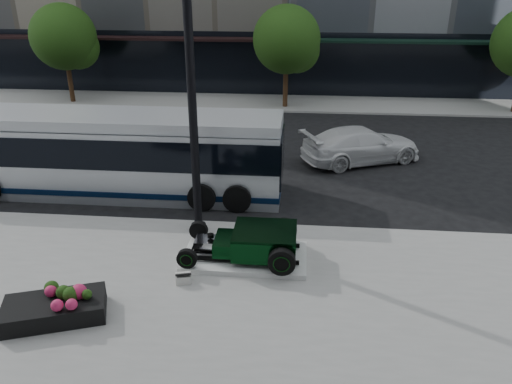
# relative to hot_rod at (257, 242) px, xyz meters

# --- Properties ---
(ground) EXTENTS (120.00, 120.00, 0.00)m
(ground) POSITION_rel_hot_rod_xyz_m (-0.91, 4.20, -0.70)
(ground) COLOR black
(ground) RESTS_ON ground
(sidewalk_far) EXTENTS (70.00, 4.00, 0.12)m
(sidewalk_far) POSITION_rel_hot_rod_xyz_m (-0.91, 18.20, -0.64)
(sidewalk_far) COLOR gray
(sidewalk_far) RESTS_ON ground
(street_trees) EXTENTS (29.80, 3.80, 5.70)m
(street_trees) POSITION_rel_hot_rod_xyz_m (0.24, 17.27, 3.07)
(street_trees) COLOR black
(street_trees) RESTS_ON sidewalk_far
(display_plinth) EXTENTS (3.40, 1.80, 0.15)m
(display_plinth) POSITION_rel_hot_rod_xyz_m (-0.33, -0.00, -0.50)
(display_plinth) COLOR silver
(display_plinth) RESTS_ON sidewalk_near
(hot_rod) EXTENTS (3.22, 2.00, 0.81)m
(hot_rod) POSITION_rel_hot_rod_xyz_m (0.00, 0.00, 0.00)
(hot_rod) COLOR black
(hot_rod) RESTS_ON display_plinth
(info_plaque) EXTENTS (0.46, 0.39, 0.31)m
(info_plaque) POSITION_rel_hot_rod_xyz_m (-1.79, -1.24, -0.45)
(info_plaque) COLOR silver
(info_plaque) RESTS_ON sidewalk_near
(lamppost) EXTENTS (0.45, 0.45, 8.17)m
(lamppost) POSITION_rel_hot_rod_xyz_m (-1.96, 1.59, 3.20)
(lamppost) COLOR black
(lamppost) RESTS_ON sidewalk_near
(flower_planter) EXTENTS (2.50, 1.81, 0.73)m
(flower_planter) POSITION_rel_hot_rod_xyz_m (-4.41, -2.93, -0.31)
(flower_planter) COLOR black
(flower_planter) RESTS_ON sidewalk_near
(transit_bus) EXTENTS (12.12, 2.88, 2.92)m
(transit_bus) POSITION_rel_hot_rod_xyz_m (-5.55, 4.51, 0.79)
(transit_bus) COLOR silver
(transit_bus) RESTS_ON ground
(white_sedan) EXTENTS (5.52, 3.98, 1.48)m
(white_sedan) POSITION_rel_hot_rod_xyz_m (3.65, 8.49, 0.04)
(white_sedan) COLOR white
(white_sedan) RESTS_ON ground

